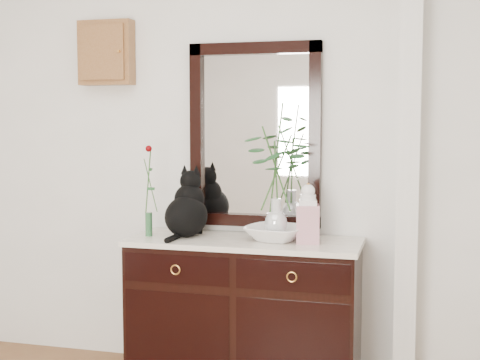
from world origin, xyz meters
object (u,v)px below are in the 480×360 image
(cat, at_px, (186,203))
(lotus_bowl, at_px, (276,233))
(sideboard, at_px, (244,303))
(ginger_jar, at_px, (308,213))

(cat, relative_size, lotus_bowl, 1.16)
(lotus_bowl, bearing_deg, cat, 179.42)
(cat, bearing_deg, lotus_bowl, 0.45)
(sideboard, xyz_separation_m, ginger_jar, (0.37, -0.02, 0.55))
(ginger_jar, bearing_deg, sideboard, 177.32)
(lotus_bowl, relative_size, ginger_jar, 1.00)
(sideboard, height_order, ginger_jar, ginger_jar)
(sideboard, bearing_deg, ginger_jar, -2.68)
(lotus_bowl, xyz_separation_m, ginger_jar, (0.18, -0.02, 0.13))
(cat, bearing_deg, ginger_jar, -1.25)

